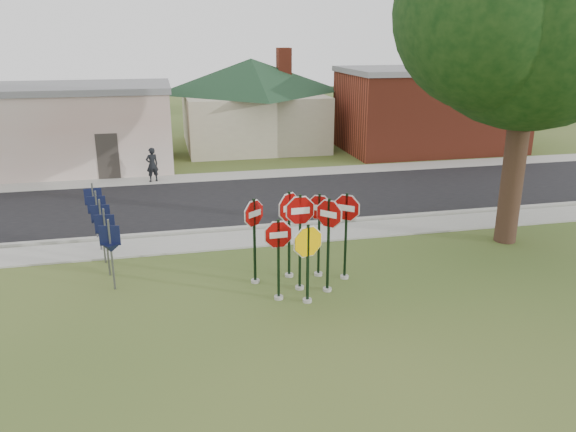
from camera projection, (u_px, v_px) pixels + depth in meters
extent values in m
plane|color=#35511E|center=(317.00, 312.00, 13.98)|extent=(120.00, 120.00, 0.00)
cube|color=gray|center=(274.00, 237.00, 19.07)|extent=(60.00, 1.60, 0.06)
cube|color=black|center=(252.00, 200.00, 23.24)|extent=(60.00, 7.00, 0.04)
cube|color=gray|center=(238.00, 176.00, 27.23)|extent=(60.00, 1.60, 0.06)
cube|color=gray|center=(268.00, 226.00, 19.98)|extent=(60.00, 0.20, 0.14)
cylinder|color=#A3A199|center=(300.00, 287.00, 15.25)|extent=(0.24, 0.24, 0.08)
cube|color=black|center=(300.00, 243.00, 14.85)|extent=(0.06, 0.05, 2.67)
cylinder|color=white|center=(300.00, 210.00, 14.57)|extent=(1.08, 0.05, 1.08)
cylinder|color=#900706|center=(300.00, 210.00, 14.57)|extent=(1.00, 0.05, 1.00)
cube|color=white|center=(300.00, 210.00, 14.57)|extent=(0.50, 0.03, 0.17)
cylinder|color=#A3A199|center=(307.00, 300.00, 14.51)|extent=(0.24, 0.24, 0.08)
cube|color=black|center=(308.00, 264.00, 14.20)|extent=(0.07, 0.06, 2.11)
cylinder|color=white|center=(308.00, 242.00, 14.01)|extent=(1.10, 0.33, 1.14)
cylinder|color=#FEBE00|center=(308.00, 242.00, 14.01)|extent=(1.02, 0.31, 1.05)
cylinder|color=#A3A199|center=(279.00, 297.00, 14.68)|extent=(0.24, 0.24, 0.08)
cube|color=black|center=(278.00, 260.00, 14.35)|extent=(0.06, 0.05, 2.19)
cylinder|color=white|center=(278.00, 235.00, 14.13)|extent=(1.01, 0.06, 1.01)
cylinder|color=#900706|center=(278.00, 235.00, 14.13)|extent=(0.93, 0.06, 0.93)
cube|color=white|center=(278.00, 235.00, 14.13)|extent=(0.46, 0.03, 0.16)
cylinder|color=#A3A199|center=(327.00, 289.00, 15.14)|extent=(0.24, 0.24, 0.08)
cube|color=black|center=(328.00, 246.00, 14.75)|extent=(0.08, 0.08, 2.60)
cylinder|color=white|center=(329.00, 214.00, 14.47)|extent=(0.73, 0.76, 1.04)
cylinder|color=#900706|center=(329.00, 214.00, 14.47)|extent=(0.68, 0.71, 0.96)
cube|color=white|center=(329.00, 214.00, 14.47)|extent=(0.34, 0.35, 0.17)
cylinder|color=#A3A199|center=(318.00, 274.00, 16.11)|extent=(0.24, 0.24, 0.08)
cube|color=black|center=(319.00, 235.00, 15.74)|extent=(0.08, 0.07, 2.44)
cylinder|color=white|center=(319.00, 208.00, 15.49)|extent=(0.86, 0.53, 0.99)
cylinder|color=#900706|center=(319.00, 208.00, 15.49)|extent=(0.80, 0.49, 0.92)
cube|color=white|center=(319.00, 208.00, 15.49)|extent=(0.40, 0.24, 0.16)
cylinder|color=#A3A199|center=(289.00, 275.00, 16.03)|extent=(0.24, 0.24, 0.08)
cube|color=black|center=(289.00, 235.00, 15.65)|extent=(0.08, 0.08, 2.52)
cylinder|color=white|center=(289.00, 207.00, 15.40)|extent=(0.93, 0.66, 1.12)
cylinder|color=#900706|center=(289.00, 207.00, 15.40)|extent=(0.86, 0.61, 1.04)
cube|color=white|center=(289.00, 207.00, 15.40)|extent=(0.43, 0.31, 0.18)
cylinder|color=#A3A199|center=(344.00, 277.00, 15.92)|extent=(0.24, 0.24, 0.08)
cube|color=black|center=(346.00, 237.00, 15.54)|extent=(0.08, 0.08, 2.51)
cylinder|color=white|center=(347.00, 208.00, 15.28)|extent=(0.80, 0.68, 1.04)
cylinder|color=#900706|center=(347.00, 208.00, 15.28)|extent=(0.75, 0.63, 0.96)
cube|color=white|center=(347.00, 208.00, 15.28)|extent=(0.37, 0.31, 0.17)
cylinder|color=#A3A199|center=(255.00, 281.00, 15.65)|extent=(0.24, 0.24, 0.08)
cube|color=black|center=(255.00, 242.00, 15.28)|extent=(0.08, 0.08, 2.43)
cylinder|color=white|center=(254.00, 213.00, 15.03)|extent=(0.80, 0.65, 1.02)
cylinder|color=#900706|center=(254.00, 213.00, 15.03)|extent=(0.75, 0.61, 0.95)
cube|color=white|center=(254.00, 213.00, 15.03)|extent=(0.37, 0.30, 0.16)
cube|color=#59595E|center=(112.00, 255.00, 14.93)|extent=(0.05, 0.05, 2.00)
cube|color=black|center=(110.00, 236.00, 14.76)|extent=(0.55, 0.13, 0.55)
cone|color=black|center=(111.00, 248.00, 14.87)|extent=(0.65, 0.65, 0.25)
cube|color=#59595E|center=(107.00, 243.00, 15.82)|extent=(0.05, 0.05, 2.00)
cube|color=black|center=(105.00, 224.00, 15.65)|extent=(0.55, 0.09, 0.55)
cone|color=black|center=(106.00, 236.00, 15.76)|extent=(0.62, 0.62, 0.25)
cube|color=#59595E|center=(102.00, 231.00, 16.70)|extent=(0.05, 0.05, 2.00)
cube|color=black|center=(100.00, 214.00, 16.53)|extent=(0.55, 0.05, 0.55)
cone|color=black|center=(102.00, 225.00, 16.64)|extent=(0.58, 0.58, 0.25)
cube|color=#59595E|center=(98.00, 221.00, 17.59)|extent=(0.05, 0.05, 2.00)
cube|color=black|center=(97.00, 205.00, 17.42)|extent=(0.55, 0.05, 0.55)
cone|color=black|center=(98.00, 215.00, 17.53)|extent=(0.58, 0.58, 0.25)
cube|color=#59595E|center=(95.00, 212.00, 18.47)|extent=(0.05, 0.05, 2.00)
cube|color=black|center=(93.00, 196.00, 18.30)|extent=(0.55, 0.09, 0.55)
cone|color=black|center=(94.00, 207.00, 18.41)|extent=(0.62, 0.62, 0.25)
cube|color=silver|center=(49.00, 130.00, 28.15)|extent=(12.00, 6.00, 4.00)
cube|color=gray|center=(43.00, 88.00, 27.51)|extent=(12.20, 6.20, 0.30)
cube|color=#332D28|center=(108.00, 157.00, 26.30)|extent=(1.00, 0.10, 2.20)
cube|color=#BAB093|center=(252.00, 119.00, 34.30)|extent=(8.00, 8.00, 3.20)
pyramid|color=#16311C|center=(251.00, 58.00, 33.18)|extent=(11.60, 11.60, 2.00)
cube|color=maroon|center=(284.00, 62.00, 33.66)|extent=(0.80, 0.80, 1.60)
cube|color=maroon|center=(430.00, 111.00, 32.96)|extent=(10.00, 6.00, 4.50)
cube|color=gray|center=(433.00, 70.00, 32.23)|extent=(10.20, 6.20, 0.30)
cube|color=white|center=(421.00, 113.00, 29.69)|extent=(2.00, 0.08, 0.90)
cylinder|color=#311E15|center=(515.00, 155.00, 17.90)|extent=(0.70, 0.70, 5.84)
sphere|color=black|center=(535.00, 2.00, 16.47)|extent=(7.55, 7.55, 7.55)
cylinder|color=#311E15|center=(506.00, 98.00, 42.09)|extent=(0.50, 0.50, 4.00)
sphere|color=black|center=(512.00, 48.00, 40.97)|extent=(5.60, 5.60, 5.60)
imported|color=black|center=(152.00, 165.00, 25.86)|extent=(0.68, 0.56, 1.59)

